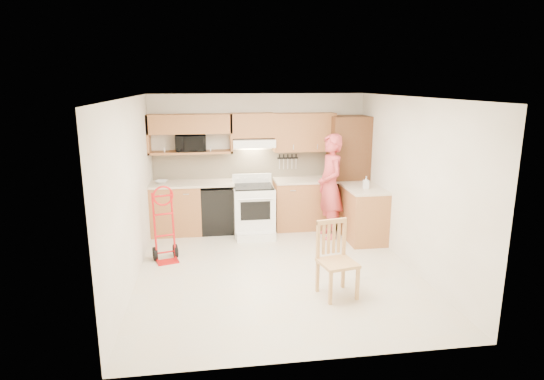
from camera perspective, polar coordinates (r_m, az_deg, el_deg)
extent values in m
cube|color=beige|center=(6.77, 0.62, -10.16)|extent=(4.00, 4.50, 0.02)
cube|color=white|center=(6.21, 0.68, 11.68)|extent=(4.00, 4.50, 0.02)
cube|color=white|center=(8.57, -1.69, 3.68)|extent=(4.00, 0.02, 2.50)
cube|color=white|center=(4.24, 5.39, -6.60)|extent=(4.00, 0.02, 2.50)
cube|color=white|center=(6.39, -17.47, -0.32)|extent=(0.02, 4.50, 2.50)
cube|color=white|center=(6.97, 17.21, 0.81)|extent=(0.02, 4.50, 2.50)
cube|color=beige|center=(8.55, -1.67, 3.32)|extent=(3.92, 0.03, 0.55)
cube|color=#9D6339|center=(8.41, -11.97, -2.39)|extent=(0.90, 0.60, 0.90)
cube|color=black|center=(8.40, -6.84, -2.39)|extent=(0.60, 0.60, 0.85)
cube|color=#9D6339|center=(8.58, 4.10, -1.81)|extent=(1.14, 0.60, 0.90)
cube|color=beige|center=(8.28, -10.05, 0.80)|extent=(1.50, 0.63, 0.04)
cube|color=beige|center=(8.47, 4.16, 1.26)|extent=(1.14, 0.63, 0.04)
cube|color=#9D6339|center=(8.07, 11.37, -3.03)|extent=(0.60, 1.00, 0.90)
cube|color=beige|center=(7.95, 11.53, 0.22)|extent=(0.63, 1.00, 0.04)
cube|color=brown|center=(8.65, 9.49, 2.25)|extent=(0.70, 0.60, 2.10)
cube|color=#9D6339|center=(8.25, -10.33, 8.21)|extent=(1.50, 0.33, 0.34)
cube|color=#9D6339|center=(8.31, -10.18, 4.71)|extent=(1.50, 0.33, 0.04)
cube|color=#9D6339|center=(8.29, -2.42, 8.16)|extent=(0.76, 0.33, 0.44)
cube|color=#9D6339|center=(8.46, 4.06, 7.29)|extent=(1.14, 0.33, 0.70)
cube|color=white|center=(8.26, -2.35, 5.98)|extent=(0.76, 0.46, 0.14)
imported|color=black|center=(8.29, -10.24, 5.86)|extent=(0.55, 0.39, 0.30)
imported|color=#C23F44|center=(7.97, 7.35, 0.44)|extent=(0.49, 0.71, 1.85)
imported|color=white|center=(7.85, 11.77, 0.96)|extent=(0.11, 0.11, 0.21)
imported|color=white|center=(8.31, -13.74, 0.99)|extent=(0.27, 0.27, 0.05)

